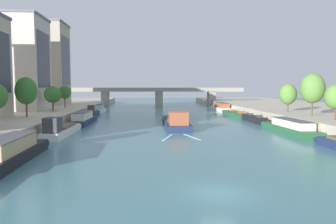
% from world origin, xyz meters
% --- Properties ---
extents(ground_plane, '(400.00, 400.00, 0.00)m').
position_xyz_m(ground_plane, '(0.00, 0.00, 0.00)').
color(ground_plane, '#42757F').
extents(quay_left, '(36.00, 170.00, 2.20)m').
position_xyz_m(quay_left, '(-38.44, 55.00, 1.10)').
color(quay_left, '#B2A893').
rests_on(quay_left, ground).
extents(quay_right, '(36.00, 170.00, 2.20)m').
position_xyz_m(quay_right, '(38.44, 55.00, 1.10)').
color(quay_right, '#B2A893').
rests_on(quay_right, ground).
extents(barge_midriver, '(4.60, 21.94, 3.26)m').
position_xyz_m(barge_midriver, '(0.58, 39.13, 0.94)').
color(barge_midriver, '#1E284C').
rests_on(barge_midriver, ground).
extents(wake_behind_barge, '(5.60, 5.92, 0.03)m').
position_xyz_m(wake_behind_barge, '(-0.05, 25.53, 0.01)').
color(wake_behind_barge, silver).
rests_on(wake_behind_barge, ground).
extents(moored_boat_left_downstream, '(3.15, 15.10, 2.66)m').
position_xyz_m(moored_boat_left_downstream, '(-18.42, 10.60, 1.11)').
color(moored_boat_left_downstream, black).
rests_on(moored_boat_left_downstream, ground).
extents(moored_boat_left_end, '(3.12, 14.56, 3.20)m').
position_xyz_m(moored_boat_left_end, '(-18.24, 28.34, 0.93)').
color(moored_boat_left_end, silver).
rests_on(moored_boat_left_end, ground).
extents(moored_boat_left_gap_after, '(3.34, 14.79, 2.57)m').
position_xyz_m(moored_boat_left_gap_after, '(-17.86, 44.38, 1.07)').
color(moored_boat_left_gap_after, '#1E284C').
rests_on(moored_boat_left_gap_after, ground).
extents(moored_boat_left_midway, '(2.41, 12.16, 3.11)m').
position_xyz_m(moored_boat_left_midway, '(-18.48, 60.38, 0.93)').
color(moored_boat_left_midway, '#1E284C').
rests_on(moored_boat_left_midway, ground).
extents(moored_boat_left_upstream, '(2.03, 9.99, 2.56)m').
position_xyz_m(moored_boat_left_upstream, '(-18.31, 73.18, 1.06)').
color(moored_boat_left_upstream, silver).
rests_on(moored_boat_left_upstream, ground).
extents(moored_boat_right_end, '(3.43, 16.66, 2.26)m').
position_xyz_m(moored_boat_right_end, '(18.50, 28.98, 0.95)').
color(moored_boat_right_end, '#235633').
rests_on(moored_boat_right_end, ground).
extents(moored_boat_right_near, '(2.04, 11.99, 2.39)m').
position_xyz_m(moored_boat_right_near, '(18.12, 45.40, 0.68)').
color(moored_boat_right_near, black).
rests_on(moored_boat_right_near, ground).
extents(moored_boat_right_lone, '(3.69, 16.08, 2.18)m').
position_xyz_m(moored_boat_right_lone, '(18.37, 60.00, 0.56)').
color(moored_boat_right_lone, '#235633').
rests_on(moored_boat_right_lone, ground).
extents(moored_boat_right_gap_after, '(3.76, 15.40, 2.71)m').
position_xyz_m(moored_boat_right_gap_after, '(18.41, 76.84, 1.13)').
color(moored_boat_right_gap_after, silver).
rests_on(moored_boat_right_gap_after, ground).
extents(tree_left_distant, '(3.76, 3.76, 7.04)m').
position_xyz_m(tree_left_distant, '(-26.15, 36.38, 6.81)').
color(tree_left_distant, brown).
rests_on(tree_left_distant, quay_left).
extents(tree_left_past_mid, '(3.68, 3.68, 5.51)m').
position_xyz_m(tree_left_past_mid, '(-25.51, 50.23, 5.84)').
color(tree_left_past_mid, brown).
rests_on(tree_left_past_mid, quay_left).
extents(tree_left_by_lamp, '(3.24, 3.24, 5.72)m').
position_xyz_m(tree_left_by_lamp, '(-25.94, 62.57, 6.17)').
color(tree_left_by_lamp, brown).
rests_on(tree_left_by_lamp, quay_left).
extents(tree_right_third, '(3.46, 3.46, 5.73)m').
position_xyz_m(tree_right_third, '(25.34, 27.74, 5.93)').
color(tree_right_third, brown).
rests_on(tree_right_third, quay_right).
extents(tree_right_distant, '(4.40, 4.40, 7.82)m').
position_xyz_m(tree_right_distant, '(25.76, 35.75, 7.25)').
color(tree_right_distant, brown).
rests_on(tree_right_distant, quay_right).
extents(tree_right_second, '(3.66, 3.66, 5.98)m').
position_xyz_m(tree_right_second, '(25.54, 45.43, 5.94)').
color(tree_right_second, brown).
rests_on(tree_right_second, quay_right).
extents(building_left_corner, '(14.83, 11.77, 21.36)m').
position_xyz_m(building_left_corner, '(-35.49, 53.85, 12.89)').
color(building_left_corner, '#BCB2A8').
rests_on(building_left_corner, quay_left).
extents(building_left_tall, '(14.51, 12.09, 23.95)m').
position_xyz_m(building_left_tall, '(-35.49, 74.96, 14.19)').
color(building_left_tall, '#A89989').
rests_on(building_left_tall, quay_left).
extents(bridge_far, '(64.89, 4.40, 7.29)m').
position_xyz_m(bridge_far, '(0.00, 101.18, 4.70)').
color(bridge_far, gray).
rests_on(bridge_far, ground).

